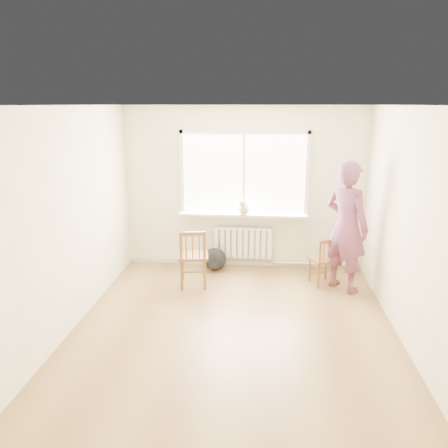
% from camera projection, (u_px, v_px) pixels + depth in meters
% --- Properties ---
extents(floor, '(4.50, 4.50, 0.00)m').
position_uv_depth(floor, '(234.00, 328.00, 5.47)').
color(floor, olive).
rests_on(floor, ground).
extents(ceiling, '(4.50, 4.50, 0.00)m').
position_uv_depth(ceiling, '(235.00, 105.00, 4.76)').
color(ceiling, white).
rests_on(ceiling, back_wall).
extents(back_wall, '(4.00, 0.01, 2.70)m').
position_uv_depth(back_wall, '(244.00, 189.00, 7.28)').
color(back_wall, '#F2EBC2').
rests_on(back_wall, ground).
extents(window, '(2.12, 0.05, 1.42)m').
position_uv_depth(window, '(244.00, 170.00, 7.17)').
color(window, white).
rests_on(window, back_wall).
extents(windowsill, '(2.15, 0.22, 0.04)m').
position_uv_depth(windowsill, '(243.00, 215.00, 7.28)').
color(windowsill, white).
rests_on(windowsill, back_wall).
extents(radiator, '(1.00, 0.12, 0.55)m').
position_uv_depth(radiator, '(243.00, 242.00, 7.43)').
color(radiator, white).
rests_on(radiator, back_wall).
extents(heating_pipe, '(1.40, 0.04, 0.04)m').
position_uv_depth(heating_pipe, '(316.00, 264.00, 7.44)').
color(heating_pipe, silver).
rests_on(heating_pipe, back_wall).
extents(baseboard, '(4.00, 0.03, 0.08)m').
position_uv_depth(baseboard, '(243.00, 263.00, 7.61)').
color(baseboard, beige).
rests_on(baseboard, ground).
extents(chair_left, '(0.51, 0.49, 0.92)m').
position_uv_depth(chair_left, '(193.00, 258.00, 6.59)').
color(chair_left, brown).
rests_on(chair_left, floor).
extents(chair_right, '(0.48, 0.47, 0.76)m').
position_uv_depth(chair_right, '(324.00, 261.00, 6.69)').
color(chair_right, brown).
rests_on(chair_right, floor).
extents(person, '(0.83, 0.84, 1.95)m').
position_uv_depth(person, '(346.00, 227.00, 6.39)').
color(person, '#C6426D').
rests_on(person, floor).
extents(cat, '(0.24, 0.45, 0.30)m').
position_uv_depth(cat, '(244.00, 207.00, 7.16)').
color(cat, beige).
rests_on(cat, windowsill).
extents(backpack, '(0.46, 0.40, 0.39)m').
position_uv_depth(backpack, '(215.00, 259.00, 7.34)').
color(backpack, black).
rests_on(backpack, floor).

